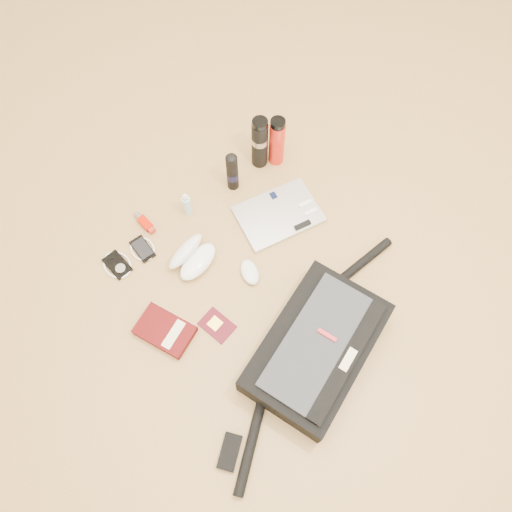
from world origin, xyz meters
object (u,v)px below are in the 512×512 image
Objects in this scene: laptop at (279,215)px; thermos_red at (277,142)px; book at (165,330)px; thermos_black at (260,143)px; messenger_bag at (316,349)px.

laptop is 1.46× the size of thermos_red.
book is 0.77m from thermos_black.
book is 0.81m from thermos_red.
thermos_black is at bearing 79.58° from laptop.
messenger_bag is at bearing -115.75° from thermos_black.
laptop is at bearing 44.22° from messenger_bag.
thermos_red reaches higher than book.
laptop is at bearing -12.11° from book.
messenger_bag reaches higher than laptop.
thermos_red is (0.06, -0.03, -0.01)m from thermos_black.
thermos_black is (0.68, 0.34, 0.10)m from book.
messenger_bag is at bearing -120.49° from thermos_red.
messenger_bag is at bearing -105.05° from laptop.
thermos_black is (0.34, 0.71, 0.06)m from messenger_bag.
book reaches higher than laptop.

